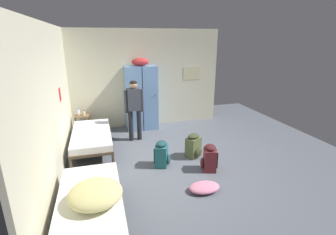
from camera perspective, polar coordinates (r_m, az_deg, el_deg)
name	(u,v)px	position (r m, az deg, el deg)	size (l,w,h in m)	color
ground_plane	(171,162)	(5.51, 0.76, -10.26)	(8.36, 8.36, 0.00)	#565B66
room_backdrop	(108,90)	(6.00, -13.67, 6.10)	(4.51, 5.28, 2.85)	beige
locker_bank	(141,97)	(7.27, -6.14, 4.79)	(0.90, 0.55, 2.07)	#6B93C6
shelf_unit	(83,123)	(7.27, -18.98, -1.20)	(0.38, 0.30, 0.57)	brown
bed_left_front	(90,203)	(3.85, -17.41, -18.17)	(0.90, 1.90, 0.49)	#473828
bed_left_rear	(92,136)	(6.17, -17.11, -4.04)	(0.90, 1.90, 0.49)	#473828
bedding_heap	(95,194)	(3.58, -16.30, -16.40)	(0.71, 0.72, 0.26)	#D1C67F
person_traveler	(134,105)	(6.41, -7.76, 2.84)	(0.50, 0.21, 1.58)	black
water_bottle	(78,112)	(7.21, -19.86, 1.15)	(0.07, 0.07, 0.20)	white
lotion_bottle	(84,113)	(7.15, -18.67, 0.98)	(0.06, 0.06, 0.16)	beige
backpack_teal	(162,154)	(5.28, -1.37, -8.42)	(0.40, 0.39, 0.55)	#23666B
backpack_maroon	(209,158)	(5.19, 9.47, -9.17)	(0.39, 0.38, 0.55)	maroon
backpack_olive	(194,146)	(5.68, 5.91, -6.55)	(0.40, 0.41, 0.55)	#566038
clothes_pile_pink	(204,187)	(4.61, 8.34, -15.58)	(0.56, 0.38, 0.14)	pink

